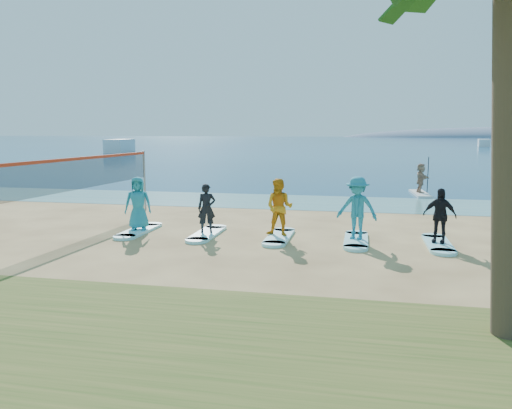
% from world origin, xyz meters
% --- Properties ---
extents(ground, '(600.00, 600.00, 0.00)m').
position_xyz_m(ground, '(0.00, 0.00, 0.00)').
color(ground, tan).
rests_on(ground, ground).
extents(shallow_water, '(600.00, 600.00, 0.00)m').
position_xyz_m(shallow_water, '(0.00, 10.50, 0.01)').
color(shallow_water, teal).
rests_on(shallow_water, ground).
extents(ocean, '(600.00, 600.00, 0.00)m').
position_xyz_m(ocean, '(0.00, 160.00, 0.01)').
color(ocean, navy).
rests_on(ocean, ground).
extents(volleyball_net, '(0.52, 9.08, 2.50)m').
position_xyz_m(volleyball_net, '(-5.36, 2.37, 1.90)').
color(volleyball_net, gray).
rests_on(volleyball_net, ground).
extents(paddleboard, '(0.89, 3.04, 0.12)m').
position_xyz_m(paddleboard, '(6.93, 14.57, 0.06)').
color(paddleboard, silver).
rests_on(paddleboard, ground).
extents(paddleboarder, '(0.71, 1.49, 1.54)m').
position_xyz_m(paddleboarder, '(6.93, 14.57, 0.89)').
color(paddleboarder, tan).
rests_on(paddleboarder, paddleboard).
extents(boat_offshore_a, '(3.64, 7.40, 2.07)m').
position_xyz_m(boat_offshore_a, '(-33.91, 60.88, 0.00)').
color(boat_offshore_a, silver).
rests_on(boat_offshore_a, ground).
extents(boat_offshore_b, '(3.21, 7.00, 1.63)m').
position_xyz_m(boat_offshore_b, '(29.87, 104.68, 0.00)').
color(boat_offshore_b, silver).
rests_on(boat_offshore_b, ground).
extents(surfboard_0, '(0.70, 2.20, 0.09)m').
position_xyz_m(surfboard_0, '(-3.33, 2.35, 0.04)').
color(surfboard_0, '#A4F5FF').
rests_on(surfboard_0, ground).
extents(student_0, '(0.98, 0.78, 1.76)m').
position_xyz_m(student_0, '(-3.33, 2.35, 0.97)').
color(student_0, teal).
rests_on(student_0, surfboard_0).
extents(surfboard_1, '(0.70, 2.20, 0.09)m').
position_xyz_m(surfboard_1, '(-0.97, 2.35, 0.04)').
color(surfboard_1, '#A4F5FF').
rests_on(surfboard_1, ground).
extents(student_1, '(0.67, 0.55, 1.57)m').
position_xyz_m(student_1, '(-0.97, 2.35, 0.88)').
color(student_1, black).
rests_on(student_1, surfboard_1).
extents(surfboard_2, '(0.70, 2.20, 0.09)m').
position_xyz_m(surfboard_2, '(1.39, 2.35, 0.04)').
color(surfboard_2, '#A4F5FF').
rests_on(surfboard_2, ground).
extents(student_2, '(0.96, 0.80, 1.78)m').
position_xyz_m(student_2, '(1.39, 2.35, 0.98)').
color(student_2, orange).
rests_on(student_2, surfboard_2).
extents(surfboard_3, '(0.70, 2.20, 0.09)m').
position_xyz_m(surfboard_3, '(3.76, 2.35, 0.04)').
color(surfboard_3, '#A4F5FF').
rests_on(surfboard_3, ground).
extents(student_3, '(1.36, 0.98, 1.89)m').
position_xyz_m(student_3, '(3.76, 2.35, 1.04)').
color(student_3, teal).
rests_on(student_3, surfboard_3).
extents(surfboard_4, '(0.70, 2.20, 0.09)m').
position_xyz_m(surfboard_4, '(6.12, 2.35, 0.04)').
color(surfboard_4, '#A4F5FF').
rests_on(surfboard_4, ground).
extents(student_4, '(1.01, 0.67, 1.60)m').
position_xyz_m(student_4, '(6.12, 2.35, 0.89)').
color(student_4, black).
rests_on(student_4, surfboard_4).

